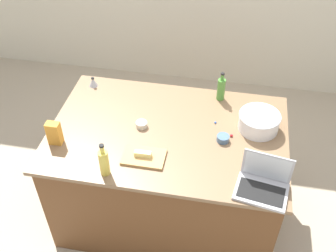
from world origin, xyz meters
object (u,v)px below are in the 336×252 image
object	(u,v)px
mixing_bowl_large	(259,121)
candy_bag	(54,133)
bottle_olive	(221,89)
bottle_oil	(104,162)
cutting_board	(144,157)
laptop	(263,183)
ramekin_medium	(223,138)
butter_stick_left	(143,154)
kitchen_timer	(93,82)
ramekin_small	(142,124)

from	to	relation	value
mixing_bowl_large	candy_bag	xyz separation A→B (m)	(-1.34, -0.39, 0.02)
bottle_olive	candy_bag	bearing A→B (deg)	-146.78
bottle_oil	cutting_board	bearing A→B (deg)	39.56
laptop	ramekin_medium	bearing A→B (deg)	125.80
mixing_bowl_large	cutting_board	world-z (taller)	mixing_bowl_large
bottle_olive	ramekin_medium	xyz separation A→B (m)	(0.06, -0.46, -0.07)
laptop	butter_stick_left	size ratio (longest dim) A/B	3.11
butter_stick_left	ramekin_medium	size ratio (longest dim) A/B	1.28
bottle_olive	candy_bag	xyz separation A→B (m)	(-1.05, -0.69, -0.01)
ramekin_medium	butter_stick_left	bearing A→B (deg)	-152.67
bottle_olive	butter_stick_left	size ratio (longest dim) A/B	2.15
bottle_oil	kitchen_timer	bearing A→B (deg)	112.96
bottle_olive	candy_bag	distance (m)	1.26
cutting_board	ramekin_medium	xyz separation A→B (m)	(0.49, 0.26, 0.01)
mixing_bowl_large	bottle_oil	size ratio (longest dim) A/B	1.18
bottle_olive	bottle_oil	distance (m)	1.10
mixing_bowl_large	kitchen_timer	distance (m)	1.33
butter_stick_left	laptop	bearing A→B (deg)	-8.61
laptop	bottle_olive	distance (m)	0.90
mixing_bowl_large	bottle_olive	distance (m)	0.42
butter_stick_left	kitchen_timer	xyz separation A→B (m)	(-0.57, 0.70, -0.00)
laptop	ramekin_medium	distance (m)	0.46
bottle_oil	ramekin_medium	xyz separation A→B (m)	(0.70, 0.43, -0.08)
laptop	bottle_oil	distance (m)	0.97
bottle_oil	ramekin_medium	world-z (taller)	bottle_oil
cutting_board	ramekin_small	bearing A→B (deg)	106.09
bottle_olive	ramekin_medium	world-z (taller)	bottle_olive
bottle_oil	ramekin_small	size ratio (longest dim) A/B	3.06
kitchen_timer	ramekin_small	bearing A→B (deg)	-39.60
laptop	bottle_oil	world-z (taller)	bottle_oil
butter_stick_left	bottle_oil	bearing A→B (deg)	-139.64
ramekin_small	butter_stick_left	bearing A→B (deg)	-74.95
bottle_oil	candy_bag	distance (m)	0.46
bottle_oil	ramekin_small	bearing A→B (deg)	75.40
bottle_oil	laptop	bearing A→B (deg)	3.24
mixing_bowl_large	ramekin_small	size ratio (longest dim) A/B	3.62
cutting_board	kitchen_timer	distance (m)	0.91
kitchen_timer	candy_bag	distance (m)	0.68
bottle_oil	butter_stick_left	xyz separation A→B (m)	(0.20, 0.17, -0.06)
cutting_board	candy_bag	size ratio (longest dim) A/B	1.63
cutting_board	ramekin_medium	distance (m)	0.56
kitchen_timer	candy_bag	world-z (taller)	candy_bag
mixing_bowl_large	cutting_board	xyz separation A→B (m)	(-0.73, -0.43, -0.06)
butter_stick_left	candy_bag	xyz separation A→B (m)	(-0.61, 0.03, 0.05)
candy_bag	butter_stick_left	bearing A→B (deg)	-3.05
bottle_olive	butter_stick_left	xyz separation A→B (m)	(-0.44, -0.72, -0.06)
mixing_bowl_large	butter_stick_left	world-z (taller)	mixing_bowl_large
cutting_board	ramekin_small	world-z (taller)	ramekin_small
ramekin_small	kitchen_timer	xyz separation A→B (m)	(-0.49, 0.41, 0.02)
laptop	candy_bag	size ratio (longest dim) A/B	2.01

